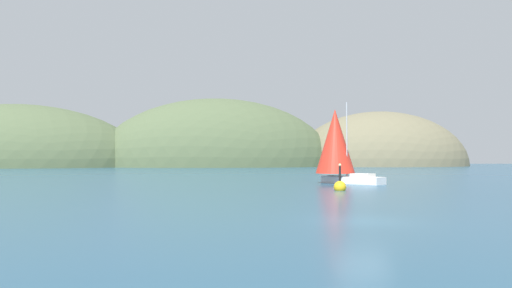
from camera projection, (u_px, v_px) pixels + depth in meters
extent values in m
plane|color=navy|center=(362.00, 221.00, 22.65)|extent=(360.00, 360.00, 0.00)
ellipsoid|color=#4C5B3D|center=(218.00, 166.00, 156.60)|extent=(75.92, 44.00, 43.35)
ellipsoid|color=#4C5B3D|center=(18.00, 167.00, 146.80)|extent=(74.98, 44.00, 37.74)
ellipsoid|color=#6B664C|center=(380.00, 166.00, 165.59)|extent=(59.96, 44.00, 36.77)
cube|color=white|center=(352.00, 180.00, 54.66)|extent=(5.94, 7.08, 0.81)
cube|color=beige|center=(363.00, 175.00, 53.75)|extent=(2.63, 2.80, 0.36)
cylinder|color=#B2B2B7|center=(347.00, 139.00, 55.29)|extent=(0.14, 0.14, 8.36)
cone|color=red|center=(335.00, 141.00, 56.40)|extent=(6.29, 6.29, 7.39)
sphere|color=gold|center=(340.00, 187.00, 43.54)|extent=(1.10, 1.10, 1.10)
cylinder|color=black|center=(340.00, 175.00, 43.57)|extent=(0.20, 0.20, 1.60)
sphere|color=#F2EA99|center=(340.00, 165.00, 43.60)|extent=(0.24, 0.24, 0.24)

